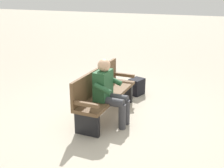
% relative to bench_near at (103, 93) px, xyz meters
% --- Properties ---
extents(ground_plane, '(40.00, 40.00, 0.00)m').
position_rel_bench_near_xyz_m(ground_plane, '(0.00, 0.07, -0.46)').
color(ground_plane, '#B7AD99').
extents(bench_near, '(1.82, 0.57, 0.90)m').
position_rel_bench_near_xyz_m(bench_near, '(0.00, 0.00, 0.00)').
color(bench_near, brown).
rests_on(bench_near, ground).
extents(person_seated, '(0.59, 0.59, 1.18)m').
position_rel_bench_near_xyz_m(person_seated, '(0.28, 0.22, 0.17)').
color(person_seated, '#23512D').
rests_on(person_seated, ground).
extents(backpack, '(0.39, 0.37, 0.37)m').
position_rel_bench_near_xyz_m(backpack, '(-1.29, 0.28, -0.28)').
color(backpack, black).
rests_on(backpack, ground).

